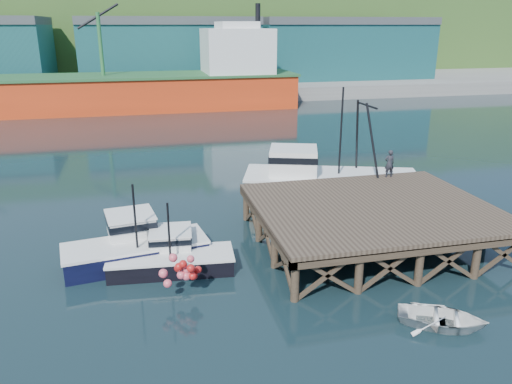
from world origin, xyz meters
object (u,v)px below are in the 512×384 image
object	(u,v)px
trawler	(328,180)
dockworker	(389,163)
boat_navy	(135,245)
boat_black	(171,256)
dinghy	(442,318)

from	to	relation	value
trawler	dockworker	distance (m)	4.02
trawler	boat_navy	bearing A→B (deg)	-135.88
boat_black	dinghy	xyz separation A→B (m)	(9.68, -7.22, -0.32)
boat_navy	trawler	xyz separation A→B (m)	(12.16, 5.82, 0.67)
boat_navy	dinghy	size ratio (longest dim) A/B	2.12
boat_black	dinghy	distance (m)	12.08
dinghy	boat_navy	bearing A→B (deg)	82.87
boat_black	dockworker	bearing A→B (deg)	25.05
dinghy	dockworker	size ratio (longest dim) A/B	1.96
dockworker	dinghy	bearing A→B (deg)	74.97
trawler	dinghy	xyz separation A→B (m)	(-0.83, -14.28, -1.18)
dinghy	dockworker	distance (m)	13.07
boat_navy	dinghy	xyz separation A→B (m)	(11.33, -8.46, -0.50)
boat_navy	trawler	distance (m)	13.50
boat_navy	dinghy	world-z (taller)	boat_navy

